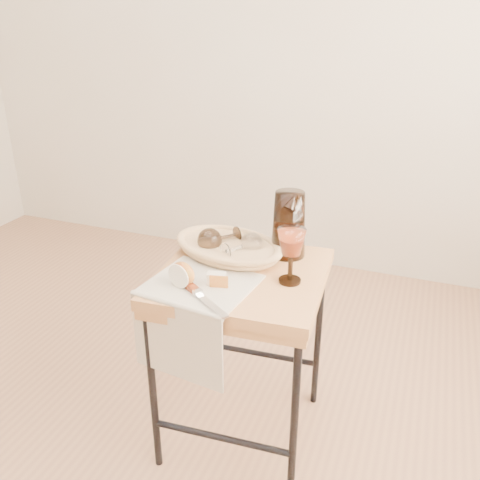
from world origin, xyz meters
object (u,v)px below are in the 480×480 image
at_px(tea_towel, 201,284).
at_px(apple_half, 183,273).
at_px(side_table, 242,357).
at_px(bread_basket, 228,249).
at_px(goblet_lying_b, 241,247).
at_px(pitcher, 289,224).
at_px(goblet_lying_a, 222,238).
at_px(wine_goblet, 291,256).
at_px(table_knife, 200,294).

distance_m(tea_towel, apple_half, 0.07).
distance_m(side_table, bread_basket, 0.38).
xyz_separation_m(goblet_lying_b, apple_half, (-0.10, -0.22, -0.01)).
relative_size(tea_towel, bread_basket, 0.88).
bearing_deg(goblet_lying_b, apple_half, -170.43).
bearing_deg(pitcher, apple_half, -101.55).
xyz_separation_m(goblet_lying_a, pitcher, (0.22, 0.06, 0.06)).
height_order(bread_basket, wine_goblet, wine_goblet).
relative_size(goblet_lying_a, pitcher, 0.52).
xyz_separation_m(bread_basket, pitcher, (0.19, 0.08, 0.09)).
bearing_deg(apple_half, goblet_lying_a, 100.68).
bearing_deg(side_table, wine_goblet, -2.76).
relative_size(bread_basket, goblet_lying_b, 2.82).
bearing_deg(apple_half, tea_towel, 42.92).
distance_m(bread_basket, pitcher, 0.22).
bearing_deg(side_table, pitcher, 60.41).
height_order(tea_towel, table_knife, table_knife).
bearing_deg(side_table, tea_towel, -125.24).
relative_size(pitcher, table_knife, 1.04).
relative_size(goblet_lying_a, table_knife, 0.54).
relative_size(goblet_lying_a, apple_half, 1.69).
bearing_deg(table_knife, goblet_lying_b, 120.60).
relative_size(side_table, goblet_lying_b, 5.30).
distance_m(goblet_lying_a, pitcher, 0.23).
height_order(goblet_lying_b, table_knife, goblet_lying_b).
distance_m(pitcher, apple_half, 0.40).
xyz_separation_m(pitcher, apple_half, (-0.23, -0.32, -0.07)).
distance_m(bread_basket, table_knife, 0.30).
bearing_deg(apple_half, goblet_lying_b, 80.38).
distance_m(tea_towel, pitcher, 0.37).
xyz_separation_m(tea_towel, goblet_lying_a, (-0.03, 0.24, 0.05)).
distance_m(tea_towel, goblet_lying_b, 0.21).
height_order(bread_basket, apple_half, apple_half).
bearing_deg(tea_towel, goblet_lying_a, 104.13).
height_order(tea_towel, goblet_lying_a, goblet_lying_a).
bearing_deg(apple_half, wine_goblet, 39.77).
bearing_deg(bread_basket, goblet_lying_a, 167.58).
bearing_deg(side_table, goblet_lying_b, 114.38).
xyz_separation_m(bread_basket, goblet_lying_b, (0.05, -0.02, 0.03)).
height_order(apple_half, table_knife, apple_half).
relative_size(tea_towel, pitcher, 1.16).
relative_size(tea_towel, apple_half, 3.76).
height_order(pitcher, wine_goblet, pitcher).
height_order(side_table, table_knife, table_knife).
xyz_separation_m(bread_basket, goblet_lying_a, (-0.03, 0.02, 0.03)).
bearing_deg(bread_basket, tea_towel, -76.03).
height_order(side_table, goblet_lying_b, goblet_lying_b).
bearing_deg(bread_basket, wine_goblet, -9.01).
xyz_separation_m(side_table, goblet_lying_b, (-0.03, 0.08, 0.38)).
height_order(side_table, pitcher, pitcher).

